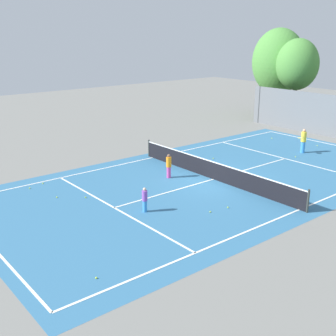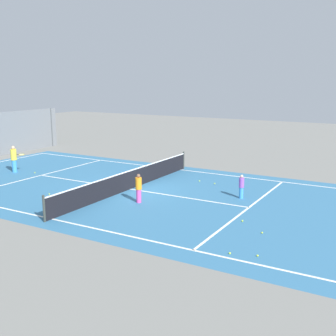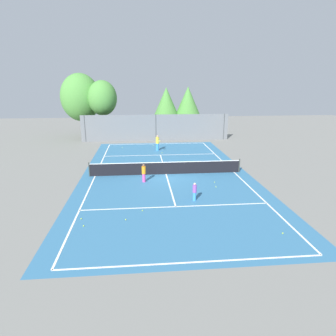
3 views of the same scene
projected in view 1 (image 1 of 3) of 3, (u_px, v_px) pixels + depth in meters
The scene contains 21 objects.
ground_plane at pixel (213, 179), 23.78m from camera, with size 80.00×80.00×0.00m, color slate.
court_surface at pixel (213, 179), 23.78m from camera, with size 13.00×25.00×0.01m.
tennis_net at pixel (214, 170), 23.62m from camera, with size 11.90×0.10×1.10m.
tree_0 at pixel (297, 65), 36.87m from camera, with size 3.59×3.59×7.22m.
tree_1 at pixel (278, 62), 39.70m from camera, with size 4.98×4.40×8.08m.
player_0 at pixel (303, 140), 28.73m from camera, with size 0.49×0.93×1.62m.
player_1 at pixel (169, 166), 23.84m from camera, with size 0.29×0.29×1.35m.
player_2 at pixel (145, 199), 19.32m from camera, with size 0.25×0.25×1.15m.
ball_crate at pixel (253, 181), 23.01m from camera, with size 0.42×0.32×0.43m.
tennis_ball_0 at pixel (317, 146), 30.65m from camera, with size 0.07×0.07×0.07m, color #CCE533.
tennis_ball_1 at pixel (96, 278), 14.20m from camera, with size 0.07×0.07×0.07m, color #CCE533.
tennis_ball_2 at pixel (213, 158), 27.59m from camera, with size 0.07×0.07×0.07m, color #CCE533.
tennis_ball_3 at pixel (177, 162), 26.79m from camera, with size 0.07×0.07×0.07m, color #CCE533.
tennis_ball_4 at pixel (228, 207), 19.89m from camera, with size 0.07×0.07×0.07m, color #CCE533.
tennis_ball_5 at pixel (272, 138), 32.80m from camera, with size 0.07×0.07×0.07m, color #CCE533.
tennis_ball_6 at pixel (43, 183), 23.04m from camera, with size 0.07×0.07×0.07m, color #CCE533.
tennis_ball_7 at pixel (210, 212), 19.40m from camera, with size 0.07×0.07×0.07m, color #CCE533.
tennis_ball_8 at pixel (30, 188), 22.34m from camera, with size 0.07×0.07×0.07m, color #CCE533.
tennis_ball_9 at pixel (296, 157), 27.91m from camera, with size 0.07×0.07×0.07m, color #CCE533.
tennis_ball_10 at pixel (57, 197), 21.11m from camera, with size 0.07×0.07×0.07m, color #CCE533.
tennis_ball_11 at pixel (86, 197), 21.10m from camera, with size 0.07×0.07×0.07m, color #CCE533.
Camera 1 is at (15.88, -16.13, 7.73)m, focal length 46.45 mm.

